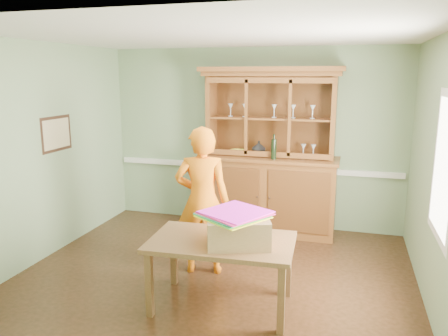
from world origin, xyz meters
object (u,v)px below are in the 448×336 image
(dining_table, at_px, (222,248))
(person, at_px, (202,201))
(china_hutch, at_px, (268,175))
(cardboard_box, at_px, (238,231))

(dining_table, height_order, person, person)
(china_hutch, xyz_separation_m, cardboard_box, (0.15, -2.39, -0.00))
(china_hutch, distance_m, cardboard_box, 2.39)
(dining_table, distance_m, person, 0.88)
(cardboard_box, distance_m, person, 0.99)
(dining_table, xyz_separation_m, cardboard_box, (0.18, -0.06, 0.22))
(dining_table, relative_size, person, 0.84)
(cardboard_box, bearing_deg, dining_table, 161.97)
(cardboard_box, bearing_deg, china_hutch, 93.62)
(china_hutch, relative_size, person, 1.39)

